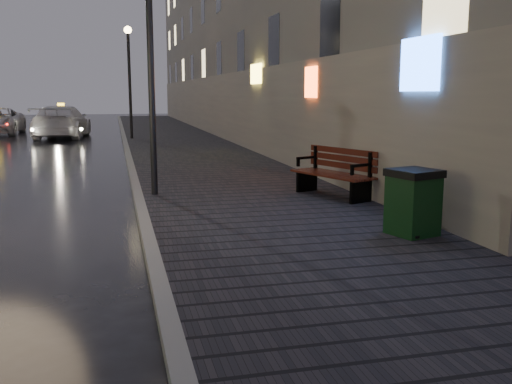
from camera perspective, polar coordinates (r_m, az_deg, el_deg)
ground at (r=6.86m, az=-22.31°, el=-10.66°), size 120.00×120.00×0.00m
sidewalk at (r=27.61m, az=-7.97°, el=5.11°), size 4.60×58.00×0.15m
curb at (r=27.46m, az=-12.98°, el=4.93°), size 0.20×58.00×0.15m
building_near at (r=32.22m, az=-3.11°, el=17.31°), size 1.80×50.00×13.00m
lamp_near at (r=12.45m, az=-10.57°, el=15.10°), size 0.36×0.36×5.28m
lamp_far at (r=28.40m, az=-12.57°, el=12.00°), size 0.36×0.36×5.28m
bench at (r=12.17m, az=7.94°, el=1.96°), size 1.37×2.12×1.02m
trash_bin at (r=9.11m, az=15.43°, el=-0.94°), size 0.83×0.83×1.02m
taxi_mid at (r=31.62m, az=-18.84°, el=6.66°), size 2.89×5.96×1.67m
car_far at (r=40.69m, az=-19.01°, el=7.01°), size 1.59×3.91×1.33m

